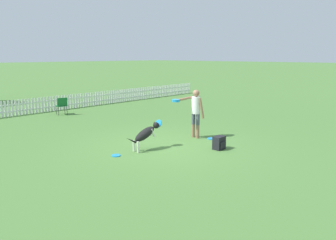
# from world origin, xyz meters

# --- Properties ---
(ground_plane) EXTENTS (240.00, 240.00, 0.00)m
(ground_plane) POSITION_xyz_m (0.00, 0.00, 0.00)
(ground_plane) COLOR #4C7A38
(handler_person) EXTENTS (0.92, 0.72, 1.60)m
(handler_person) POSITION_xyz_m (1.38, 0.04, 1.00)
(handler_person) COLOR #8C664C
(handler_person) RESTS_ON ground_plane
(leaping_dog) EXTENTS (1.25, 0.35, 0.82)m
(leaping_dog) POSITION_xyz_m (-0.66, 0.20, 0.49)
(leaping_dog) COLOR black
(leaping_dog) RESTS_ON ground_plane
(frisbee_near_handler) EXTENTS (0.25, 0.25, 0.02)m
(frisbee_near_handler) POSITION_xyz_m (-1.64, 0.35, 0.01)
(frisbee_near_handler) COLOR #1E8CD8
(frisbee_near_handler) RESTS_ON ground_plane
(frisbee_near_dog) EXTENTS (0.25, 0.25, 0.02)m
(frisbee_near_dog) POSITION_xyz_m (1.63, -0.46, 0.01)
(frisbee_near_dog) COLOR #1E8CD8
(frisbee_near_dog) RESTS_ON ground_plane
(backpack_on_grass) EXTENTS (0.35, 0.28, 0.39)m
(backpack_on_grass) POSITION_xyz_m (0.81, -1.34, 0.19)
(backpack_on_grass) COLOR black
(backpack_on_grass) RESTS_ON ground_plane
(picket_fence) EXTENTS (23.11, 0.04, 0.72)m
(picket_fence) POSITION_xyz_m (0.00, 8.48, 0.36)
(picket_fence) COLOR white
(picket_fence) RESTS_ON ground_plane
(folding_chair_blue_left) EXTENTS (0.56, 0.57, 0.81)m
(folding_chair_blue_left) POSITION_xyz_m (0.59, 7.13, 0.48)
(folding_chair_blue_left) COLOR #333338
(folding_chair_blue_left) RESTS_ON ground_plane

